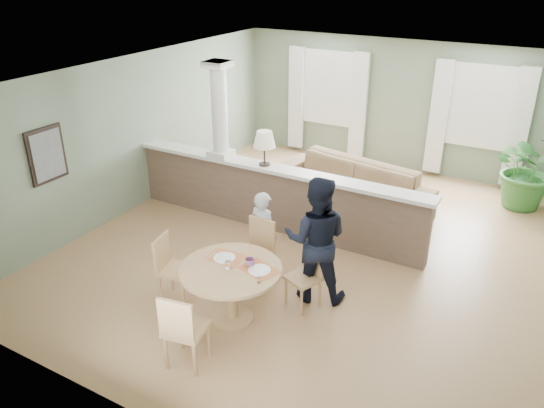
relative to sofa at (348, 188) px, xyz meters
The scene contains 12 objects.
ground 1.55m from the sofa, 86.90° to the right, with size 8.00×8.00×0.00m, color tan.
room_shell 1.63m from the sofa, 86.58° to the right, with size 7.02×8.02×2.71m.
pony_wall 1.60m from the sofa, 125.14° to the right, with size 5.32×0.38×2.70m.
sofa is the anchor object (origin of this frame).
houseplant 3.28m from the sofa, 31.64° to the left, with size 1.32×1.14×1.46m, color #306C2B.
dining_table 3.71m from the sofa, 90.53° to the right, with size 1.26×1.26×0.86m.
chair_far_boy 2.83m from the sofa, 93.90° to the right, with size 0.44×0.44×0.95m.
chair_far_man 3.01m from the sofa, 77.95° to the right, with size 0.51×0.51×0.86m.
chair_near 4.69m from the sofa, 90.40° to the right, with size 0.50×0.50×0.96m.
chair_side 3.84m from the sofa, 105.09° to the right, with size 0.49×0.49×0.92m.
child_person 2.61m from the sofa, 95.22° to the right, with size 0.47×0.31×1.29m, color #ABACB1.
man_person 2.86m from the sofa, 76.75° to the right, with size 0.85×0.66×1.74m, color black.
Camera 1 is at (3.01, -6.76, 4.22)m, focal length 35.00 mm.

